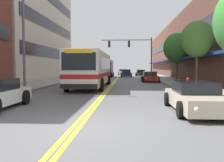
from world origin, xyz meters
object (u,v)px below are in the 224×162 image
at_px(traffic_signal_mast, 134,49).
at_px(street_tree_right_mid, 197,39).
at_px(car_charcoal_parked_right_far, 141,73).
at_px(street_tree_right_far, 177,48).
at_px(fire_hydrant, 188,84).
at_px(car_red_parked_right_mid, 150,77).
at_px(city_bus, 92,68).
at_px(car_navy_moving_second, 126,73).
at_px(car_champagne_parked_right_foreground, 195,98).
at_px(street_lamp_left_near, 30,29).
at_px(car_silver_moving_lead, 123,72).
at_px(box_truck, 106,68).

bearing_deg(traffic_signal_mast, street_tree_right_mid, -73.50).
xyz_separation_m(car_charcoal_parked_right_far, street_tree_right_far, (3.48, -18.49, 3.63)).
bearing_deg(fire_hydrant, traffic_signal_mast, 99.84).
height_order(street_tree_right_far, fire_hydrant, street_tree_right_far).
distance_m(car_red_parked_right_mid, street_tree_right_far, 5.09).
height_order(city_bus, car_charcoal_parked_right_far, city_bus).
bearing_deg(car_navy_moving_second, traffic_signal_mast, -82.38).
xyz_separation_m(car_champagne_parked_right_foreground, traffic_signal_mast, (-1.80, 27.51, 3.94)).
bearing_deg(street_lamp_left_near, car_silver_moving_lead, 82.05).
height_order(box_truck, street_tree_right_far, street_tree_right_far).
bearing_deg(street_lamp_left_near, car_red_parked_right_mid, 57.82).
bearing_deg(box_truck, car_champagne_parked_right_foreground, -79.25).
xyz_separation_m(car_silver_moving_lead, street_tree_right_far, (7.16, -23.83, 3.59)).
relative_size(car_champagne_parked_right_foreground, street_lamp_left_near, 0.68).
height_order(car_navy_moving_second, street_tree_right_far, street_tree_right_far).
bearing_deg(street_tree_right_far, box_truck, 126.93).
relative_size(street_tree_right_mid, street_tree_right_far, 0.93).
xyz_separation_m(car_charcoal_parked_right_far, box_truck, (-6.64, -5.03, 1.00)).
bearing_deg(fire_hydrant, city_bus, 150.17).
height_order(car_red_parked_right_mid, fire_hydrant, car_red_parked_right_mid).
relative_size(car_navy_moving_second, street_tree_right_far, 0.74).
distance_m(car_red_parked_right_mid, car_navy_moving_second, 15.69).
distance_m(city_bus, car_charcoal_parked_right_far, 28.43).
relative_size(city_bus, traffic_signal_mast, 1.63).
xyz_separation_m(car_red_parked_right_mid, car_silver_moving_lead, (-3.74, 24.83, 0.05)).
bearing_deg(city_bus, street_lamp_left_near, -116.33).
distance_m(traffic_signal_mast, street_tree_right_mid, 17.17).
bearing_deg(box_truck, street_lamp_left_near, -95.02).
bearing_deg(street_lamp_left_near, car_navy_moving_second, 78.21).
bearing_deg(box_truck, fire_hydrant, -73.07).
relative_size(box_truck, street_tree_right_mid, 1.33).
xyz_separation_m(traffic_signal_mast, fire_hydrant, (3.40, -19.59, -3.89)).
distance_m(street_tree_right_mid, street_tree_right_far, 10.53).
relative_size(car_charcoal_parked_right_far, fire_hydrant, 4.46).
relative_size(city_bus, street_lamp_left_near, 1.72).
relative_size(traffic_signal_mast, street_tree_right_mid, 1.37).
xyz_separation_m(city_bus, street_lamp_left_near, (-3.19, -6.45, 2.62)).
height_order(car_red_parked_right_mid, street_tree_right_mid, street_tree_right_mid).
bearing_deg(street_tree_right_mid, city_bus, 172.22).
bearing_deg(car_silver_moving_lead, fire_hydrant, -81.96).
height_order(city_bus, car_champagne_parked_right_foreground, city_bus).
bearing_deg(car_silver_moving_lead, street_tree_right_mid, -78.85).
xyz_separation_m(city_bus, street_tree_right_mid, (9.10, -1.24, 2.41)).
bearing_deg(street_tree_right_far, car_charcoal_parked_right_far, 100.66).
bearing_deg(car_champagne_parked_right_foreground, city_bus, 116.11).
xyz_separation_m(car_silver_moving_lead, fire_hydrant, (5.30, -37.48, -0.03)).
height_order(box_truck, fire_hydrant, box_truck).
height_order(car_navy_moving_second, street_lamp_left_near, street_lamp_left_near).
distance_m(car_champagne_parked_right_foreground, car_red_parked_right_mid, 20.57).
height_order(box_truck, street_lamp_left_near, street_lamp_left_near).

